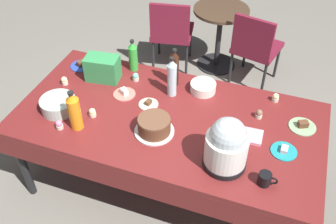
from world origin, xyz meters
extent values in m
plane|color=slate|center=(0.00, 0.00, 0.00)|extent=(9.00, 9.00, 0.00)
cube|color=maroon|center=(0.00, 0.00, 0.73)|extent=(2.20, 1.10, 0.04)
cylinder|color=black|center=(-1.02, -0.47, 0.35)|extent=(0.06, 0.06, 0.71)
cylinder|color=black|center=(-1.02, 0.47, 0.35)|extent=(0.06, 0.06, 0.71)
cylinder|color=black|center=(1.02, 0.47, 0.35)|extent=(0.06, 0.06, 0.71)
cube|color=maroon|center=(0.00, -0.55, 0.62)|extent=(2.20, 0.01, 0.18)
cube|color=maroon|center=(0.00, 0.55, 0.62)|extent=(2.20, 0.01, 0.18)
cylinder|color=silver|center=(-0.04, -0.17, 0.76)|extent=(0.28, 0.28, 0.01)
cylinder|color=brown|center=(-0.04, -0.17, 0.81)|extent=(0.23, 0.23, 0.10)
cylinder|color=brown|center=(-0.04, -0.17, 0.87)|extent=(0.22, 0.22, 0.01)
cylinder|color=black|center=(0.48, -0.29, 0.77)|extent=(0.27, 0.27, 0.04)
cylinder|color=white|center=(0.48, -0.29, 0.89)|extent=(0.26, 0.26, 0.20)
sphere|color=#B2BCC1|center=(0.48, -0.29, 1.01)|extent=(0.23, 0.23, 0.23)
cylinder|color=#B2C6BC|center=(-0.78, -0.19, 0.80)|extent=(0.26, 0.26, 0.10)
cylinder|color=silver|center=(0.15, 0.38, 0.79)|extent=(0.20, 0.20, 0.07)
cylinder|color=#E07266|center=(-0.40, 0.13, 0.75)|extent=(0.17, 0.17, 0.01)
cube|color=white|center=(-0.40, 0.13, 0.78)|extent=(0.07, 0.07, 0.04)
cylinder|color=beige|center=(-0.18, 0.08, 0.75)|extent=(0.15, 0.15, 0.01)
cube|color=brown|center=(-0.18, 0.08, 0.77)|extent=(0.05, 0.06, 0.03)
cylinder|color=#2D4CB2|center=(-0.90, 0.35, 0.75)|extent=(0.18, 0.18, 0.01)
cube|color=brown|center=(-0.90, 0.35, 0.78)|extent=(0.06, 0.08, 0.04)
cylinder|color=#8CA87F|center=(0.92, 0.22, 0.75)|extent=(0.19, 0.19, 0.01)
cube|color=brown|center=(0.92, 0.22, 0.78)|extent=(0.08, 0.07, 0.04)
cylinder|color=teal|center=(0.83, -0.06, 0.75)|extent=(0.17, 0.17, 0.01)
cube|color=beige|center=(0.83, -0.06, 0.77)|extent=(0.05, 0.06, 0.03)
cylinder|color=beige|center=(0.70, 0.44, 0.77)|extent=(0.05, 0.05, 0.03)
sphere|color=beige|center=(0.70, 0.44, 0.79)|extent=(0.05, 0.05, 0.05)
cylinder|color=beige|center=(-0.39, 0.33, 0.77)|extent=(0.05, 0.05, 0.03)
sphere|color=#6BC6B2|center=(-0.39, 0.33, 0.79)|extent=(0.05, 0.05, 0.05)
cylinder|color=beige|center=(-0.67, -0.36, 0.77)|extent=(0.05, 0.05, 0.03)
sphere|color=pink|center=(-0.67, -0.36, 0.79)|extent=(0.05, 0.05, 0.05)
cylinder|color=beige|center=(-0.90, 0.09, 0.77)|extent=(0.05, 0.05, 0.03)
sphere|color=beige|center=(-0.90, 0.09, 0.79)|extent=(0.05, 0.05, 0.05)
cylinder|color=beige|center=(-0.51, -0.17, 0.77)|extent=(0.05, 0.05, 0.03)
sphere|color=beige|center=(-0.51, -0.17, 0.79)|extent=(0.05, 0.05, 0.05)
cylinder|color=beige|center=(0.61, 0.22, 0.77)|extent=(0.05, 0.05, 0.03)
sphere|color=brown|center=(0.61, 0.22, 0.79)|extent=(0.05, 0.05, 0.05)
cylinder|color=orange|center=(-0.56, -0.31, 0.87)|extent=(0.09, 0.09, 0.24)
cone|color=orange|center=(-0.56, -0.31, 1.02)|extent=(0.08, 0.08, 0.05)
cylinder|color=black|center=(-0.56, -0.31, 1.05)|extent=(0.04, 0.04, 0.02)
cylinder|color=green|center=(-0.47, 0.46, 0.85)|extent=(0.07, 0.07, 0.21)
cone|color=green|center=(-0.47, 0.46, 0.98)|extent=(0.07, 0.07, 0.05)
cylinder|color=black|center=(-0.47, 0.46, 1.02)|extent=(0.03, 0.03, 0.02)
cylinder|color=silver|center=(-0.06, 0.26, 0.88)|extent=(0.07, 0.07, 0.27)
cone|color=silver|center=(-0.06, 0.26, 1.04)|extent=(0.06, 0.06, 0.05)
cylinder|color=black|center=(-0.06, 0.26, 1.08)|extent=(0.03, 0.03, 0.02)
cylinder|color=#33190F|center=(-0.09, 0.38, 0.88)|extent=(0.07, 0.07, 0.26)
cone|color=#33190F|center=(-0.09, 0.38, 1.03)|extent=(0.06, 0.06, 0.05)
cylinder|color=black|center=(-0.09, 0.38, 1.06)|extent=(0.03, 0.03, 0.02)
cylinder|color=black|center=(0.74, -0.36, 0.79)|extent=(0.08, 0.08, 0.09)
torus|color=black|center=(0.79, -0.36, 0.80)|extent=(0.05, 0.01, 0.05)
cylinder|color=olive|center=(0.42, -0.03, 0.79)|extent=(0.07, 0.07, 0.08)
torus|color=olive|center=(0.47, -0.03, 0.80)|extent=(0.05, 0.01, 0.05)
cube|color=#338C4C|center=(-0.64, 0.26, 0.85)|extent=(0.28, 0.19, 0.20)
cube|color=pink|center=(0.60, 0.00, 0.76)|extent=(0.15, 0.15, 0.02)
cube|color=maroon|center=(-0.55, 1.67, 0.42)|extent=(0.51, 0.51, 0.05)
cube|color=maroon|center=(-0.51, 1.48, 0.65)|extent=(0.42, 0.12, 0.40)
cylinder|color=black|center=(-0.40, 1.90, 0.20)|extent=(0.04, 0.04, 0.40)
cylinder|color=black|center=(-0.77, 1.83, 0.20)|extent=(0.04, 0.04, 0.40)
cylinder|color=black|center=(-0.33, 1.52, 0.20)|extent=(0.04, 0.04, 0.40)
cylinder|color=black|center=(-0.70, 1.45, 0.20)|extent=(0.04, 0.04, 0.40)
cube|color=maroon|center=(0.40, 1.67, 0.42)|extent=(0.53, 0.53, 0.05)
cube|color=maroon|center=(0.36, 1.48, 0.65)|extent=(0.42, 0.13, 0.40)
cylinder|color=black|center=(0.63, 1.82, 0.20)|extent=(0.04, 0.04, 0.40)
cylinder|color=black|center=(0.26, 1.90, 0.20)|extent=(0.04, 0.04, 0.40)
cylinder|color=black|center=(0.54, 1.45, 0.20)|extent=(0.04, 0.04, 0.40)
cylinder|color=black|center=(0.17, 1.53, 0.20)|extent=(0.04, 0.04, 0.40)
cylinder|color=#473323|center=(-0.05, 1.82, 0.70)|extent=(0.60, 0.60, 0.03)
cylinder|color=black|center=(-0.05, 1.82, 0.35)|extent=(0.06, 0.06, 0.67)
cylinder|color=black|center=(-0.05, 1.82, 0.01)|extent=(0.44, 0.44, 0.02)
camera|label=1|loc=(0.68, -1.90, 2.61)|focal=40.92mm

